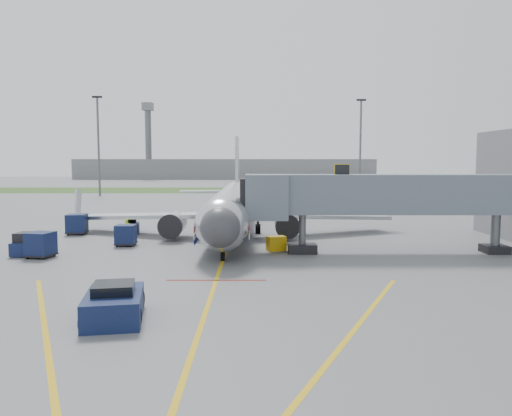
{
  "coord_description": "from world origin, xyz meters",
  "views": [
    {
      "loc": [
        2.37,
        -33.33,
        7.1
      ],
      "look_at": [
        2.4,
        8.32,
        3.2
      ],
      "focal_mm": 35.0,
      "sensor_mm": 36.0,
      "label": 1
    }
  ],
  "objects_px": {
    "pushback_tug": "(114,304)",
    "ramp_worker": "(127,228)",
    "baggage_tug": "(25,245)",
    "airliner": "(231,207)",
    "belt_loader": "(132,227)"
  },
  "relations": [
    {
      "from": "pushback_tug",
      "to": "ramp_worker",
      "type": "height_order",
      "value": "pushback_tug"
    },
    {
      "from": "airliner",
      "to": "ramp_worker",
      "type": "relative_size",
      "value": 21.66
    },
    {
      "from": "belt_loader",
      "to": "ramp_worker",
      "type": "relative_size",
      "value": 2.72
    },
    {
      "from": "pushback_tug",
      "to": "ramp_worker",
      "type": "distance_m",
      "value": 25.56
    },
    {
      "from": "airliner",
      "to": "pushback_tug",
      "type": "xyz_separation_m",
      "value": [
        -4.0,
        -26.69,
        -1.95
      ]
    },
    {
      "from": "baggage_tug",
      "to": "ramp_worker",
      "type": "xyz_separation_m",
      "value": [
        5.37,
        9.28,
        0.06
      ]
    },
    {
      "from": "airliner",
      "to": "baggage_tug",
      "type": "xyz_separation_m",
      "value": [
        -15.17,
        -11.07,
        -1.88
      ]
    },
    {
      "from": "pushback_tug",
      "to": "baggage_tug",
      "type": "bearing_deg",
      "value": 125.57
    },
    {
      "from": "pushback_tug",
      "to": "airliner",
      "type": "bearing_deg",
      "value": 81.47
    },
    {
      "from": "airliner",
      "to": "belt_loader",
      "type": "height_order",
      "value": "airliner"
    },
    {
      "from": "airliner",
      "to": "pushback_tug",
      "type": "distance_m",
      "value": 27.06
    },
    {
      "from": "airliner",
      "to": "ramp_worker",
      "type": "bearing_deg",
      "value": -169.63
    },
    {
      "from": "baggage_tug",
      "to": "belt_loader",
      "type": "bearing_deg",
      "value": 66.51
    },
    {
      "from": "pushback_tug",
      "to": "baggage_tug",
      "type": "distance_m",
      "value": 19.2
    },
    {
      "from": "pushback_tug",
      "to": "ramp_worker",
      "type": "xyz_separation_m",
      "value": [
        -5.8,
        24.89,
        0.13
      ]
    }
  ]
}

